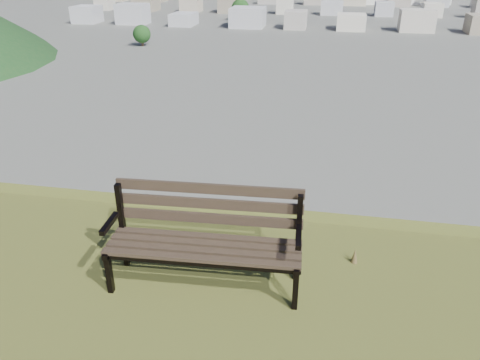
# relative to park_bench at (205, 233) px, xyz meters

# --- Properties ---
(park_bench) EXTENTS (2.03, 0.75, 1.05)m
(park_bench) POSITION_rel_park_bench_xyz_m (0.00, 0.00, 0.00)
(park_bench) COLOR #3E2E24
(park_bench) RESTS_ON hilltop_mesa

